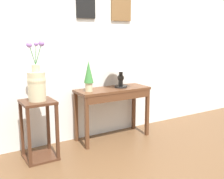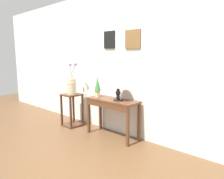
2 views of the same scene
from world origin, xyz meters
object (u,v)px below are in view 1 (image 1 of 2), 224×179
pedestal_stand_left (39,130)px  flower_vase_tall (37,82)px  console_table (113,97)px  potted_plant_on_console (89,75)px  table_lamp (121,62)px

pedestal_stand_left → flower_vase_tall: 0.57m
console_table → potted_plant_on_console: size_ratio=2.58×
flower_vase_tall → potted_plant_on_console: bearing=7.5°
table_lamp → potted_plant_on_console: size_ratio=1.23×
pedestal_stand_left → flower_vase_tall: flower_vase_tall is taller
table_lamp → pedestal_stand_left: (-1.22, -0.11, -0.73)m
console_table → pedestal_stand_left: bearing=-175.2°
pedestal_stand_left → flower_vase_tall: bearing=58.0°
console_table → table_lamp: bearing=9.6°
table_lamp → flower_vase_tall: 1.23m
table_lamp → pedestal_stand_left: bearing=-174.6°
table_lamp → potted_plant_on_console: 0.53m
pedestal_stand_left → potted_plant_on_console: bearing=7.6°
console_table → flower_vase_tall: flower_vase_tall is taller
flower_vase_tall → pedestal_stand_left: bearing=-122.0°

